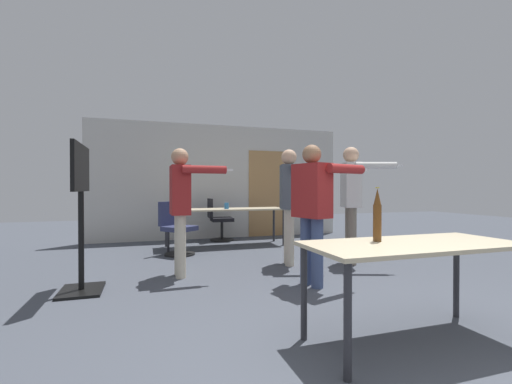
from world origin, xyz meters
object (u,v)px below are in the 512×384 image
person_far_watching (290,195)px  office_chair_near_pushed (176,230)px  beer_bottle (377,216)px  person_right_polo (181,199)px  drink_cup (227,206)px  tv_screen (81,204)px  person_near_casual (313,201)px  office_chair_far_right (218,221)px  person_left_plaid (352,192)px

person_far_watching → office_chair_near_pushed: bearing=-113.7°
person_far_watching → beer_bottle: 2.58m
person_right_polo → drink_cup: (1.08, 2.04, -0.20)m
tv_screen → person_near_casual: person_near_casual is taller
office_chair_far_right → office_chair_near_pushed: bearing=-35.6°
person_right_polo → person_far_watching: bearing=96.2°
tv_screen → beer_bottle: bearing=-130.4°
person_left_plaid → drink_cup: size_ratio=14.89×
person_far_watching → person_near_casual: person_far_watching is taller
person_near_casual → office_chair_far_right: (-0.35, 3.76, -0.56)m
tv_screen → office_chair_far_right: (2.21, 3.19, -0.55)m
drink_cup → person_far_watching: bearing=-73.4°
office_chair_far_right → person_near_casual: bearing=7.3°
person_far_watching → person_left_plaid: person_left_plaid is taller
person_left_plaid → person_near_casual: size_ratio=1.07×
person_far_watching → person_near_casual: (-0.20, -1.11, -0.05)m
person_left_plaid → beer_bottle: size_ratio=4.31×
person_near_casual → drink_cup: size_ratio=13.91×
person_left_plaid → drink_cup: (-1.47, 2.07, -0.28)m
tv_screen → drink_cup: tv_screen is taller
tv_screen → office_chair_near_pushed: size_ratio=1.78×
person_right_polo → office_chair_far_right: (1.08, 2.85, -0.58)m
person_left_plaid → office_chair_far_right: size_ratio=1.92×
person_far_watching → office_chair_near_pushed: person_far_watching is taller
person_far_watching → beer_bottle: bearing=8.0°
person_left_plaid → person_right_polo: (-2.55, 0.03, -0.08)m
office_chair_near_pushed → drink_cup: (1.01, 0.51, 0.38)m
tv_screen → beer_bottle: tv_screen is taller
person_far_watching → office_chair_far_right: (-0.54, 2.65, -0.62)m
drink_cup → person_near_casual: bearing=-83.2°
tv_screen → beer_bottle: 3.10m
person_near_casual → drink_cup: (-0.35, 2.95, -0.19)m
office_chair_near_pushed → drink_cup: size_ratio=7.67×
tv_screen → person_left_plaid: size_ratio=0.92×
office_chair_near_pushed → beer_bottle: (1.17, -3.88, 0.51)m
tv_screen → person_right_polo: 1.18m
person_right_polo → person_left_plaid: bearing=88.6°
person_far_watching → office_chair_near_pushed: 2.14m
person_near_casual → person_right_polo: person_right_polo is taller
person_near_casual → office_chair_far_right: person_near_casual is taller
person_right_polo → beer_bottle: 2.66m
person_near_casual → drink_cup: 2.98m
person_near_casual → beer_bottle: (-0.20, -1.44, -0.06)m
drink_cup → office_chair_near_pushed: bearing=-153.2°
person_far_watching → tv_screen: bearing=-62.1°
person_right_polo → office_chair_near_pushed: (0.07, 1.53, -0.58)m
person_far_watching → drink_cup: bearing=-146.7°
person_right_polo → office_chair_near_pushed: size_ratio=1.82×
office_chair_near_pushed → beer_bottle: size_ratio=2.22×
person_near_casual → person_right_polo: size_ratio=1.00×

